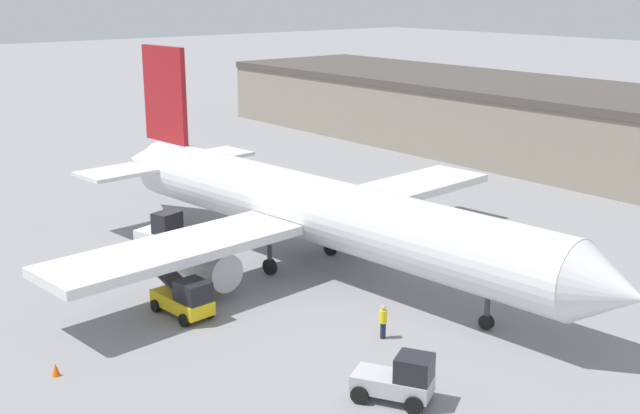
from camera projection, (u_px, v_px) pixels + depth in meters
name	position (u px, v px, depth m)	size (l,w,h in m)	color
ground_plane	(320.00, 271.00, 46.13)	(400.00, 400.00, 0.00)	gray
terminal_building	(524.00, 119.00, 76.96)	(73.74, 17.52, 6.85)	gray
airplane	(308.00, 208.00, 45.87)	(38.87, 31.80, 11.97)	silver
ground_crew_worker	(383.00, 321.00, 37.07)	(0.36, 0.36, 1.62)	#1E2338
baggage_tug	(162.00, 233.00, 49.31)	(3.10, 2.74, 2.55)	silver
belt_loader_truck	(185.00, 298.00, 39.53)	(3.68, 2.02, 2.04)	yellow
pushback_tug	(399.00, 380.00, 31.39)	(3.42, 2.93, 2.04)	#B2B2B7
safety_cone_near	(56.00, 370.00, 33.63)	(0.36, 0.36, 0.55)	#EF590F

